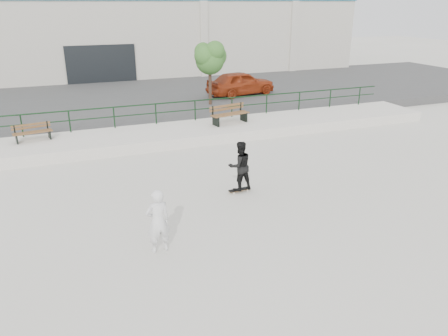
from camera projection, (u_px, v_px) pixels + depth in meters
name	position (u px, v px, depth m)	size (l,w,h in m)	color
ground	(212.00, 242.00, 11.84)	(120.00, 120.00, 0.00)	#B7B4A7
ledge	(142.00, 138.00, 20.02)	(30.00, 3.00, 0.50)	beige
parking_strip	(115.00, 101.00, 27.42)	(60.00, 14.00, 0.50)	#3F3F3F
railing	(135.00, 111.00, 20.80)	(28.00, 0.06, 1.03)	black
commercial_building	(87.00, 21.00, 38.06)	(44.20, 16.33, 8.00)	beige
bench_left	(32.00, 132.00, 18.73)	(1.65, 0.73, 0.73)	brown
bench_right	(229.00, 114.00, 21.38)	(2.06, 0.97, 0.92)	brown
tree	(210.00, 57.00, 24.57)	(2.04, 1.81, 3.62)	#4A3025
red_car	(241.00, 83.00, 27.85)	(1.80, 4.47, 1.52)	maroon
skateboard	(239.00, 190.00, 14.96)	(0.79, 0.26, 0.09)	black
standing_skater	(240.00, 166.00, 14.65)	(0.83, 0.65, 1.71)	black
seated_skater	(158.00, 221.00, 11.12)	(0.63, 0.42, 1.74)	silver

